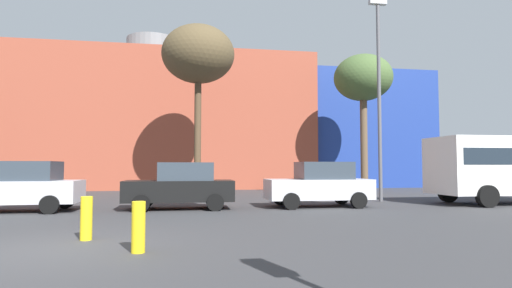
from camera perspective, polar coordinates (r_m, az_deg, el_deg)
ground_plane at (r=8.67m, az=-27.30°, el=-12.98°), size 200.00×200.00×0.00m
building_backdrop at (r=32.77m, az=-14.35°, el=2.35°), size 42.29×11.30×11.49m
parked_car_2 at (r=16.06m, az=-30.02°, el=-5.17°), size 3.95×1.94×1.71m
parked_car_3 at (r=15.04m, az=-10.43°, el=-5.77°), size 3.87×1.90×1.68m
parked_car_4 at (r=15.83m, az=8.85°, el=-5.60°), size 3.94×1.93×1.71m
bare_tree_0 at (r=22.40m, az=-8.07°, el=12.13°), size 3.85×3.85×9.05m
bare_tree_1 at (r=25.86m, az=14.73°, el=8.69°), size 3.51×3.51×8.33m
bollard_yellow_0 at (r=7.70m, az=-16.10°, el=-11.08°), size 0.24×0.24×0.91m
bollard_yellow_1 at (r=9.34m, az=-22.62°, el=-9.55°), size 0.24×0.24×0.90m
street_lamp at (r=19.17m, az=16.81°, el=7.57°), size 0.80×0.24×9.04m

